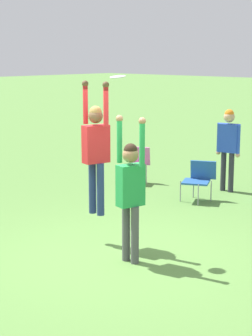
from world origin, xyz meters
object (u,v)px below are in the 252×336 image
person_defending (131,186)px  camping_chair_0 (138,162)px  frisbee (118,77)px  camping_chair_1 (199,177)px  person_spectator_near (228,142)px  person_jumping (96,145)px

person_defending → camping_chair_0: 5.28m
person_defending → frisbee: 1.63m
camping_chair_1 → person_spectator_near: 1.28m
camping_chair_0 → camping_chair_1: camping_chair_0 is taller
person_defending → person_jumping: bearing=-90.0°
camping_chair_1 → person_spectator_near: size_ratio=0.45×
person_defending → camping_chair_0: size_ratio=2.51×
person_spectator_near → person_defending: bearing=-84.7°
frisbee → camping_chair_1: 4.17m
frisbee → camping_chair_0: size_ratio=0.28×
camping_chair_1 → person_spectator_near: person_spectator_near is taller
person_jumping → person_defending: (0.97, -0.24, -0.47)m
person_jumping → person_defending: bearing=-90.0°
camping_chair_0 → camping_chair_1: 2.08m
person_jumping → camping_chair_1: bearing=20.8°
camping_chair_0 → camping_chair_1: size_ratio=1.04×
person_jumping → person_defending: size_ratio=0.98×
camping_chair_1 → person_defending: bearing=83.2°
person_jumping → person_defending: person_jumping is taller
person_defending → frisbee: bearing=-100.5°
person_defending → frisbee: frisbee is taller
person_defending → frisbee: size_ratio=9.09×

